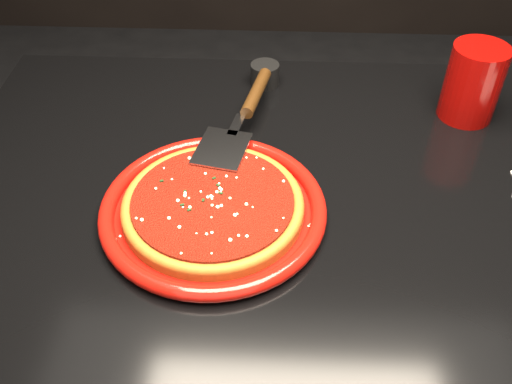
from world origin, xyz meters
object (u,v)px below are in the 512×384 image
Objects in this scene: plate at (213,209)px; cup at (473,83)px; table at (311,339)px; ramekin at (265,74)px; pizza_server at (242,116)px.

plate is 2.48× the size of cup.
table is 22.39× the size of ramekin.
pizza_server is 5.97× the size of ramekin.
pizza_server is at bearing -168.15° from cup.
plate is 0.19m from pizza_server.
plate is 6.07× the size of ramekin.
ramekin is at bearing 108.37° from table.
pizza_server reaches higher than plate.
pizza_server reaches higher than table.
cup is 0.37m from ramekin.
table is 3.69× the size of plate.
cup is at bearing 23.86° from pizza_server.
ramekin is at bearing 166.40° from cup.
plate reaches higher than table.
plate is 0.50m from cup.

